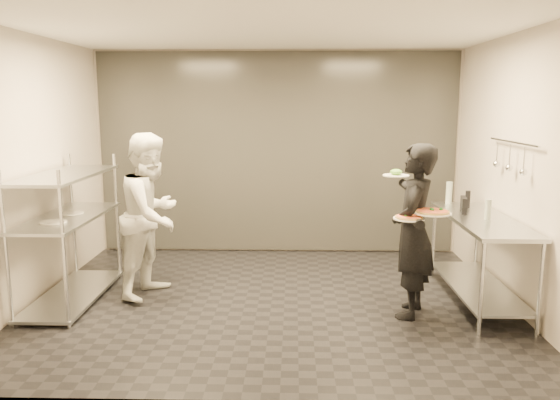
{
  "coord_description": "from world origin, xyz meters",
  "views": [
    {
      "loc": [
        0.23,
        -5.56,
        2.1
      ],
      "look_at": [
        0.09,
        -0.02,
        1.1
      ],
      "focal_mm": 35.0,
      "sensor_mm": 36.0,
      "label": 1
    }
  ],
  "objects_px": {
    "pos_monitor": "(463,205)",
    "bottle_dark": "(468,199)",
    "pizza_plate_near": "(409,218)",
    "pizza_plate_far": "(432,212)",
    "bottle_green": "(449,193)",
    "waiter": "(413,231)",
    "bottle_clear": "(488,209)",
    "salad_plate": "(396,174)",
    "chef": "(152,215)",
    "prep_counter": "(480,245)",
    "pass_rack": "(69,229)"
  },
  "relations": [
    {
      "from": "pos_monitor",
      "to": "bottle_dark",
      "type": "height_order",
      "value": "bottle_dark"
    },
    {
      "from": "pos_monitor",
      "to": "pizza_plate_near",
      "type": "bearing_deg",
      "value": -121.9
    },
    {
      "from": "pizza_plate_far",
      "to": "bottle_green",
      "type": "height_order",
      "value": "bottle_green"
    },
    {
      "from": "pizza_plate_near",
      "to": "pos_monitor",
      "type": "height_order",
      "value": "pos_monitor"
    },
    {
      "from": "waiter",
      "to": "pizza_plate_far",
      "type": "relative_size",
      "value": 4.79
    },
    {
      "from": "bottle_green",
      "to": "bottle_clear",
      "type": "relative_size",
      "value": 1.23
    },
    {
      "from": "pizza_plate_near",
      "to": "pos_monitor",
      "type": "relative_size",
      "value": 1.2
    },
    {
      "from": "salad_plate",
      "to": "bottle_green",
      "type": "xyz_separation_m",
      "value": [
        0.78,
        0.82,
        -0.33
      ]
    },
    {
      "from": "bottle_green",
      "to": "bottle_clear",
      "type": "height_order",
      "value": "bottle_green"
    },
    {
      "from": "chef",
      "to": "bottle_dark",
      "type": "xyz_separation_m",
      "value": [
        3.51,
        0.37,
        0.13
      ]
    },
    {
      "from": "pizza_plate_near",
      "to": "pizza_plate_far",
      "type": "relative_size",
      "value": 0.81
    },
    {
      "from": "pos_monitor",
      "to": "bottle_clear",
      "type": "height_order",
      "value": "bottle_clear"
    },
    {
      "from": "salad_plate",
      "to": "bottle_dark",
      "type": "bearing_deg",
      "value": 31.94
    },
    {
      "from": "bottle_green",
      "to": "prep_counter",
      "type": "bearing_deg",
      "value": -81.25
    },
    {
      "from": "waiter",
      "to": "bottle_dark",
      "type": "xyz_separation_m",
      "value": [
        0.8,
        0.91,
        0.16
      ]
    },
    {
      "from": "waiter",
      "to": "pizza_plate_near",
      "type": "height_order",
      "value": "waiter"
    },
    {
      "from": "chef",
      "to": "bottle_dark",
      "type": "height_order",
      "value": "chef"
    },
    {
      "from": "pizza_plate_near",
      "to": "bottle_dark",
      "type": "distance_m",
      "value": 1.43
    },
    {
      "from": "pizza_plate_near",
      "to": "salad_plate",
      "type": "bearing_deg",
      "value": 93.4
    },
    {
      "from": "pass_rack",
      "to": "prep_counter",
      "type": "xyz_separation_m",
      "value": [
        4.33,
        0.0,
        -0.14
      ]
    },
    {
      "from": "pos_monitor",
      "to": "bottle_dark",
      "type": "xyz_separation_m",
      "value": [
        0.14,
        0.32,
        0.01
      ]
    },
    {
      "from": "salad_plate",
      "to": "bottle_clear",
      "type": "xyz_separation_m",
      "value": [
        0.93,
        -0.07,
        -0.35
      ]
    },
    {
      "from": "pos_monitor",
      "to": "pass_rack",
      "type": "bearing_deg",
      "value": -165.42
    },
    {
      "from": "pizza_plate_near",
      "to": "pos_monitor",
      "type": "xyz_separation_m",
      "value": [
        0.75,
        0.8,
        -0.03
      ]
    },
    {
      "from": "pass_rack",
      "to": "salad_plate",
      "type": "height_order",
      "value": "pass_rack"
    },
    {
      "from": "waiter",
      "to": "bottle_clear",
      "type": "xyz_separation_m",
      "value": [
        0.8,
        0.27,
        0.17
      ]
    },
    {
      "from": "pos_monitor",
      "to": "prep_counter",
      "type": "bearing_deg",
      "value": -52.69
    },
    {
      "from": "pass_rack",
      "to": "waiter",
      "type": "bearing_deg",
      "value": -5.66
    },
    {
      "from": "bottle_green",
      "to": "pizza_plate_far",
      "type": "bearing_deg",
      "value": -111.55
    },
    {
      "from": "prep_counter",
      "to": "bottle_dark",
      "type": "xyz_separation_m",
      "value": [
        0.02,
        0.56,
        0.39
      ]
    },
    {
      "from": "chef",
      "to": "salad_plate",
      "type": "bearing_deg",
      "value": -76.8
    },
    {
      "from": "waiter",
      "to": "pos_monitor",
      "type": "distance_m",
      "value": 0.9
    },
    {
      "from": "prep_counter",
      "to": "bottle_dark",
      "type": "relative_size",
      "value": 9.44
    },
    {
      "from": "bottle_dark",
      "to": "chef",
      "type": "bearing_deg",
      "value": -173.98
    },
    {
      "from": "pizza_plate_near",
      "to": "chef",
      "type": "bearing_deg",
      "value": 164.02
    },
    {
      "from": "chef",
      "to": "bottle_dark",
      "type": "bearing_deg",
      "value": -66.19
    },
    {
      "from": "pass_rack",
      "to": "bottle_dark",
      "type": "distance_m",
      "value": 4.4
    },
    {
      "from": "prep_counter",
      "to": "waiter",
      "type": "bearing_deg",
      "value": -155.57
    },
    {
      "from": "pos_monitor",
      "to": "chef",
      "type": "bearing_deg",
      "value": -167.86
    },
    {
      "from": "pizza_plate_near",
      "to": "pizza_plate_far",
      "type": "xyz_separation_m",
      "value": [
        0.22,
        0.02,
        0.05
      ]
    },
    {
      "from": "prep_counter",
      "to": "pos_monitor",
      "type": "bearing_deg",
      "value": 116.1
    },
    {
      "from": "salad_plate",
      "to": "pos_monitor",
      "type": "xyz_separation_m",
      "value": [
        0.78,
        0.26,
        -0.37
      ]
    },
    {
      "from": "bottle_clear",
      "to": "salad_plate",
      "type": "bearing_deg",
      "value": 175.67
    },
    {
      "from": "waiter",
      "to": "pos_monitor",
      "type": "xyz_separation_m",
      "value": [
        0.66,
        0.6,
        0.15
      ]
    },
    {
      "from": "pizza_plate_far",
      "to": "salad_plate",
      "type": "bearing_deg",
      "value": 116.2
    },
    {
      "from": "bottle_clear",
      "to": "chef",
      "type": "bearing_deg",
      "value": 175.47
    },
    {
      "from": "pass_rack",
      "to": "bottle_dark",
      "type": "xyz_separation_m",
      "value": [
        4.35,
        0.56,
        0.25
      ]
    },
    {
      "from": "prep_counter",
      "to": "bottle_clear",
      "type": "xyz_separation_m",
      "value": [
        0.02,
        -0.09,
        0.4
      ]
    },
    {
      "from": "waiter",
      "to": "chef",
      "type": "xyz_separation_m",
      "value": [
        -2.71,
        0.54,
        0.03
      ]
    },
    {
      "from": "pizza_plate_near",
      "to": "pizza_plate_far",
      "type": "bearing_deg",
      "value": 6.22
    }
  ]
}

